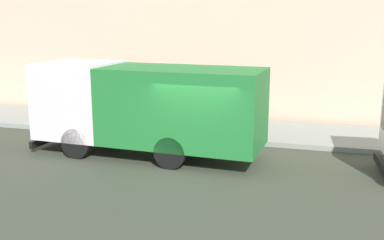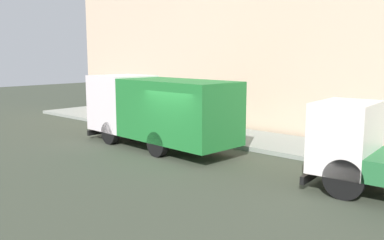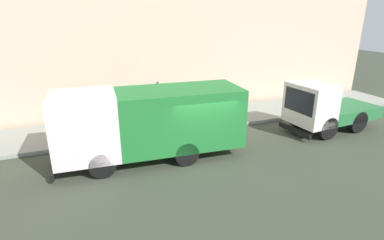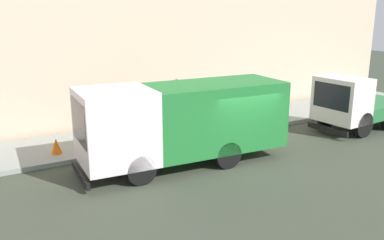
# 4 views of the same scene
# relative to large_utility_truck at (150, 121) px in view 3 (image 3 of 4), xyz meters

# --- Properties ---
(ground) EXTENTS (80.00, 80.00, 0.00)m
(ground) POSITION_rel_large_utility_truck_xyz_m (-1.04, -1.90, -1.63)
(ground) COLOR #3A4032
(sidewalk) EXTENTS (3.36, 30.00, 0.17)m
(sidewalk) POSITION_rel_large_utility_truck_xyz_m (3.64, -1.90, -1.55)
(sidewalk) COLOR gray
(sidewalk) RESTS_ON ground
(building_facade) EXTENTS (0.50, 30.00, 10.27)m
(building_facade) POSITION_rel_large_utility_truck_xyz_m (5.82, -1.90, 3.50)
(building_facade) COLOR beige
(building_facade) RESTS_ON ground
(large_utility_truck) EXTENTS (2.75, 7.48, 2.90)m
(large_utility_truck) POSITION_rel_large_utility_truck_xyz_m (0.00, 0.00, 0.00)
(large_utility_truck) COLOR white
(large_utility_truck) RESTS_ON ground
(small_flatbed_truck) EXTENTS (2.52, 5.04, 2.50)m
(small_flatbed_truck) POSITION_rel_large_utility_truck_xyz_m (-0.01, -8.81, -0.46)
(small_flatbed_truck) COLOR white
(small_flatbed_truck) RESTS_ON ground
(pedestrian_walking) EXTENTS (0.46, 0.46, 1.57)m
(pedestrian_walking) POSITION_rel_large_utility_truck_xyz_m (2.94, 1.20, -0.64)
(pedestrian_walking) COLOR #493A4A
(pedestrian_walking) RESTS_ON sidewalk
(pedestrian_standing) EXTENTS (0.36, 0.36, 1.75)m
(pedestrian_standing) POSITION_rel_large_utility_truck_xyz_m (2.99, -0.99, -0.53)
(pedestrian_standing) COLOR #261E27
(pedestrian_standing) RESTS_ON sidewalk
(pedestrian_third) EXTENTS (0.42, 0.42, 1.81)m
(pedestrian_third) POSITION_rel_large_utility_truck_xyz_m (3.56, 1.31, -0.49)
(pedestrian_third) COLOR #505041
(pedestrian_third) RESTS_ON sidewalk
(traffic_cone_orange) EXTENTS (0.40, 0.40, 0.58)m
(traffic_cone_orange) POSITION_rel_large_utility_truck_xyz_m (2.88, 3.77, -1.17)
(traffic_cone_orange) COLOR orange
(traffic_cone_orange) RESTS_ON sidewalk
(street_sign_post) EXTENTS (0.44, 0.08, 2.48)m
(street_sign_post) POSITION_rel_large_utility_truck_xyz_m (2.34, -0.97, 0.00)
(street_sign_post) COLOR #4C5156
(street_sign_post) RESTS_ON sidewalk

